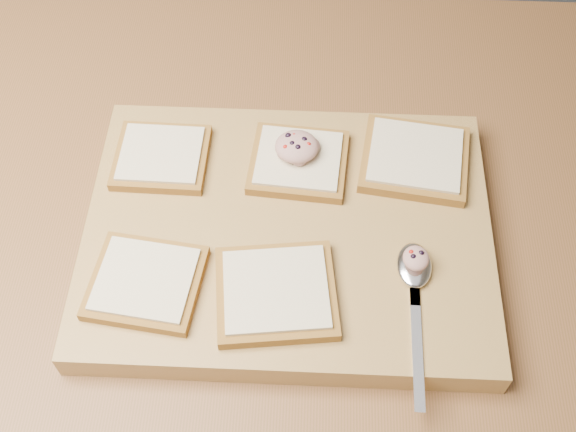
% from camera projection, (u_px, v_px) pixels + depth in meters
% --- Properties ---
extents(ground, '(4.00, 4.00, 0.00)m').
position_uv_depth(ground, '(218.00, 426.00, 1.65)').
color(ground, '#515459').
rests_on(ground, ground).
extents(island_counter, '(2.00, 0.80, 0.90)m').
position_uv_depth(island_counter, '(197.00, 344.00, 1.28)').
color(island_counter, slate).
rests_on(island_counter, ground).
extents(cutting_board, '(0.47, 0.36, 0.04)m').
position_uv_depth(cutting_board, '(288.00, 234.00, 0.86)').
color(cutting_board, '#A28245').
rests_on(cutting_board, island_counter).
extents(bread_far_left, '(0.12, 0.11, 0.02)m').
position_uv_depth(bread_far_left, '(161.00, 157.00, 0.89)').
color(bread_far_left, brown).
rests_on(bread_far_left, cutting_board).
extents(bread_far_center, '(0.13, 0.12, 0.02)m').
position_uv_depth(bread_far_center, '(298.00, 162.00, 0.89)').
color(bread_far_center, brown).
rests_on(bread_far_center, cutting_board).
extents(bread_far_right, '(0.14, 0.13, 0.02)m').
position_uv_depth(bread_far_right, '(415.00, 159.00, 0.89)').
color(bread_far_right, brown).
rests_on(bread_far_right, cutting_board).
extents(bread_near_left, '(0.13, 0.12, 0.02)m').
position_uv_depth(bread_near_left, '(146.00, 282.00, 0.79)').
color(bread_near_left, brown).
rests_on(bread_near_left, cutting_board).
extents(bread_near_center, '(0.14, 0.13, 0.02)m').
position_uv_depth(bread_near_center, '(276.00, 292.00, 0.78)').
color(bread_near_center, brown).
rests_on(bread_near_center, cutting_board).
extents(tuna_salad_dollop, '(0.05, 0.05, 0.02)m').
position_uv_depth(tuna_salad_dollop, '(297.00, 146.00, 0.87)').
color(tuna_salad_dollop, tan).
rests_on(tuna_salad_dollop, bread_far_center).
extents(spoon, '(0.04, 0.20, 0.01)m').
position_uv_depth(spoon, '(414.00, 277.00, 0.80)').
color(spoon, silver).
rests_on(spoon, cutting_board).
extents(spoon_salad, '(0.03, 0.03, 0.02)m').
position_uv_depth(spoon_salad, '(416.00, 258.00, 0.79)').
color(spoon_salad, tan).
rests_on(spoon_salad, spoon).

